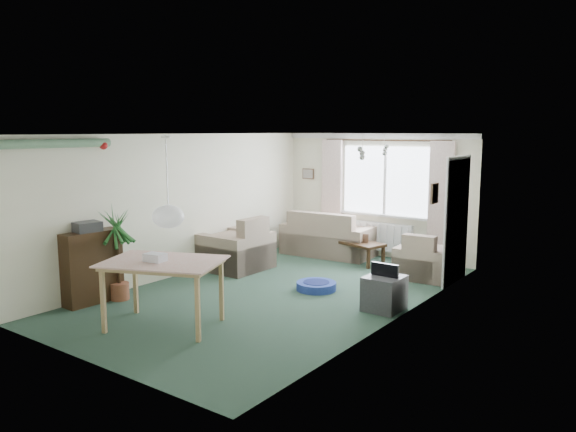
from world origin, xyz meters
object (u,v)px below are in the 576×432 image
Objects in this scene: dining_table at (164,294)px; tv_cube at (384,293)px; armchair_left at (236,243)px; sofa at (329,233)px; bookshelf at (92,267)px; pet_bed at (316,286)px; coffee_table at (360,253)px; houseplant at (118,255)px; armchair_corner at (425,255)px.

tv_cube is at bearing 48.88° from dining_table.
armchair_left is 0.80× the size of dining_table.
sofa is 4.80m from bookshelf.
pet_bed is at bearing 75.45° from dining_table.
coffee_table is at bearing 157.39° from sofa.
houseplant is at bearing 60.53° from bookshelf.
bookshelf is (-1.93, -4.40, 0.32)m from coffee_table.
houseplant is 3.01m from pet_bed.
armchair_left is 2.33m from coffee_table.
pet_bed is (-1.29, 0.27, -0.18)m from tv_cube.
houseplant is at bearing -134.24° from pet_bed.
tv_cube is (1.94, 2.23, -0.18)m from dining_table.
armchair_left is 3.06m from dining_table.
dining_table is 2.96m from tv_cube.
armchair_left reaches higher than sofa.
houseplant is 1.01× the size of dining_table.
tv_cube is (3.35, 1.84, -0.44)m from houseplant.
coffee_table is at bearing 66.99° from houseplant.
coffee_table is 0.67× the size of dining_table.
armchair_left reaches higher than armchair_corner.
bookshelf is at bearing 72.71° from sofa.
coffee_table is 1.44× the size of pet_bed.
pet_bed is at bearing 81.74° from armchair_left.
bookshelf is at bearing 47.78° from armchair_corner.
dining_table is at bearing 24.68° from armchair_left.
armchair_corner is 1.40× the size of pet_bed.
sofa is at bearing 160.12° from armchair_left.
armchair_corner is 4.93m from houseplant.
coffee_table is (-1.39, 0.29, -0.19)m from armchair_corner.
armchair_corner is 4.53m from dining_table.
dining_table reaches higher than coffee_table.
dining_table is 2.54× the size of tv_cube.
pet_bed is at bearing 54.39° from armchair_corner.
tv_cube is at bearing 129.85° from sofa.
dining_table is at bearing -130.69° from tv_cube.
bookshelf is (-1.07, -4.68, 0.08)m from sofa.
armchair_left is 2.42m from houseplant.
dining_table reaches higher than tv_cube.
sofa is 2.10m from armchair_left.
tv_cube is (3.54, 2.14, -0.28)m from bookshelf.
armchair_corner is at bearing 57.74° from pet_bed.
bookshelf reaches higher than pet_bed.
armchair_corner is 0.64× the size of houseplant.
houseplant is (-1.74, -4.09, 0.47)m from coffee_table.
houseplant is at bearing 164.56° from dining_table.
houseplant reaches higher than armchair_corner.
armchair_left is (-0.73, -1.97, 0.04)m from sofa.
coffee_table is at bearing 85.79° from dining_table.
tv_cube is at bearing 28.74° from houseplant.
tv_cube is (3.20, -0.57, -0.24)m from armchair_left.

